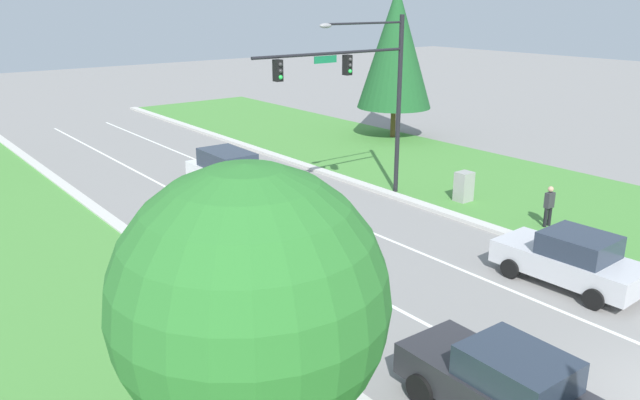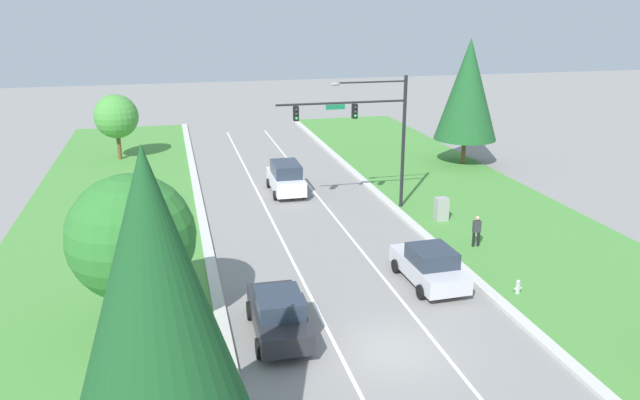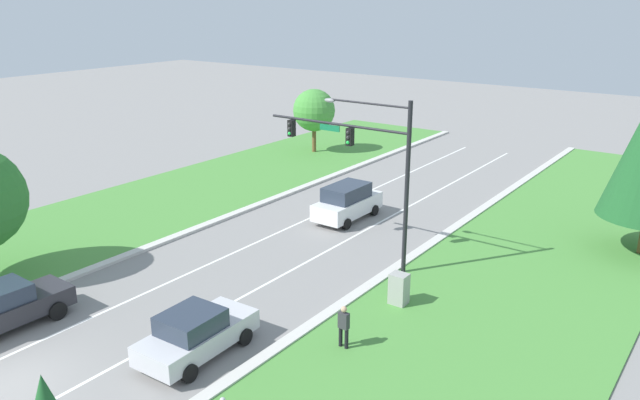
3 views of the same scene
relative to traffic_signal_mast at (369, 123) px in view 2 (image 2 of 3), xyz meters
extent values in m
plane|color=gray|center=(-3.98, -15.11, -5.25)|extent=(160.00, 160.00, 0.00)
cube|color=beige|center=(1.67, -15.11, -5.18)|extent=(0.50, 90.00, 0.15)
cube|color=beige|center=(-9.63, -15.11, -5.18)|extent=(0.50, 90.00, 0.15)
cube|color=#4C8E3D|center=(-14.88, -15.11, -5.21)|extent=(10.00, 90.00, 0.08)
cube|color=white|center=(-5.78, -15.11, -5.25)|extent=(0.14, 81.00, 0.01)
cube|color=white|center=(-2.18, -15.11, -5.25)|extent=(0.14, 81.00, 0.01)
cylinder|color=black|center=(2.16, 0.01, -1.31)|extent=(0.20, 0.20, 7.89)
cylinder|color=black|center=(-1.60, 0.01, 1.22)|extent=(7.51, 0.12, 0.12)
cube|color=#147042|center=(-1.97, 0.01, 1.00)|extent=(1.10, 0.04, 0.28)
cylinder|color=black|center=(0.09, 0.01, 2.32)|extent=(4.13, 0.09, 0.09)
ellipsoid|color=gray|center=(-1.97, 0.01, 2.27)|extent=(0.56, 0.28, 0.20)
cube|color=black|center=(-0.84, 0.01, 0.72)|extent=(0.28, 0.32, 0.80)
sphere|color=#2D2D2D|center=(-0.84, -0.16, 0.95)|extent=(0.16, 0.16, 0.16)
sphere|color=#2D2D2D|center=(-0.84, -0.16, 0.72)|extent=(0.16, 0.16, 0.16)
sphere|color=#23D647|center=(-0.84, -0.16, 0.48)|extent=(0.16, 0.16, 0.16)
cube|color=black|center=(-4.22, 0.01, 0.72)|extent=(0.28, 0.32, 0.80)
sphere|color=#2D2D2D|center=(-4.22, -0.16, 0.95)|extent=(0.16, 0.16, 0.16)
sphere|color=#2D2D2D|center=(-4.22, -0.16, 0.72)|extent=(0.16, 0.16, 0.16)
sphere|color=#23D647|center=(-4.22, -0.16, 0.48)|extent=(0.16, 0.16, 0.16)
cube|color=#28282D|center=(-7.64, -13.09, -4.51)|extent=(1.92, 4.64, 0.74)
cube|color=#283342|center=(-7.64, -13.37, -3.81)|extent=(1.68, 2.10, 0.66)
cylinder|color=black|center=(-6.71, -11.68, -4.88)|extent=(0.25, 0.74, 0.73)
cylinder|color=black|center=(-8.50, -11.65, -4.88)|extent=(0.25, 0.74, 0.73)
cylinder|color=black|center=(-6.77, -14.54, -4.88)|extent=(0.25, 0.74, 0.73)
cylinder|color=black|center=(-8.56, -14.50, -4.88)|extent=(0.25, 0.74, 0.73)
cube|color=white|center=(-3.99, 4.68, -4.49)|extent=(1.92, 4.61, 0.91)
cube|color=#283342|center=(-3.99, 4.57, -3.63)|extent=(1.71, 2.77, 0.80)
cylinder|color=black|center=(-3.06, 6.09, -4.94)|extent=(0.25, 0.62, 0.61)
cylinder|color=black|center=(-4.89, 6.12, -4.94)|extent=(0.25, 0.62, 0.61)
cylinder|color=black|center=(-3.10, 3.25, -4.94)|extent=(0.25, 0.62, 0.61)
cylinder|color=black|center=(-4.92, 3.27, -4.94)|extent=(0.25, 0.62, 0.61)
cube|color=silver|center=(-0.43, -10.20, -4.57)|extent=(2.07, 4.52, 0.73)
cube|color=#283342|center=(-0.42, -10.46, -3.86)|extent=(1.80, 2.06, 0.68)
cylinder|color=black|center=(0.47, -8.78, -4.94)|extent=(0.26, 0.64, 0.63)
cylinder|color=black|center=(-1.42, -8.84, -4.94)|extent=(0.26, 0.64, 0.63)
cylinder|color=black|center=(0.56, -11.55, -4.94)|extent=(0.26, 0.64, 0.63)
cylinder|color=black|center=(-1.33, -11.61, -4.94)|extent=(0.26, 0.64, 0.63)
cube|color=#9E9E99|center=(3.49, -2.83, -4.56)|extent=(0.70, 0.60, 1.38)
cylinder|color=black|center=(3.41, -6.93, -4.83)|extent=(0.14, 0.14, 0.84)
cylinder|color=black|center=(3.67, -6.94, -4.83)|extent=(0.14, 0.14, 0.84)
cube|color=#333338|center=(3.54, -6.93, -4.11)|extent=(0.39, 0.24, 0.60)
sphere|color=tan|center=(3.54, -6.93, -3.67)|extent=(0.22, 0.22, 0.22)
cylinder|color=#B7B7BC|center=(2.77, -12.24, -4.98)|extent=(0.20, 0.20, 0.55)
sphere|color=#B7B7BC|center=(2.77, -12.24, -4.64)|extent=(0.18, 0.18, 0.18)
cylinder|color=#B7B7BC|center=(2.65, -12.24, -4.95)|extent=(0.10, 0.09, 0.09)
cylinder|color=#B7B7BC|center=(2.89, -12.24, -4.95)|extent=(0.10, 0.09, 0.09)
cylinder|color=brown|center=(-12.66, -11.53, -4.24)|extent=(0.32, 0.32, 2.03)
sphere|color=#2D752D|center=(-12.66, -11.53, -1.48)|extent=(4.63, 4.63, 4.63)
cylinder|color=brown|center=(10.49, 8.77, -4.26)|extent=(0.32, 0.32, 1.99)
cone|color=#1E5628|center=(10.49, 8.77, 0.44)|extent=(4.63, 4.63, 7.41)
cylinder|color=brown|center=(-15.00, 16.43, -4.16)|extent=(0.32, 0.32, 2.19)
sphere|color=#47933D|center=(-15.00, 16.43, -1.80)|extent=(3.36, 3.36, 3.36)
cone|color=#194C23|center=(-11.63, -20.55, 0.32)|extent=(4.42, 4.42, 7.06)
camera|label=1|loc=(-17.40, -19.49, 3.20)|focal=35.00mm
camera|label=2|loc=(-11.02, -33.51, 6.60)|focal=35.00mm
camera|label=3|loc=(14.34, -23.28, 6.73)|focal=35.00mm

